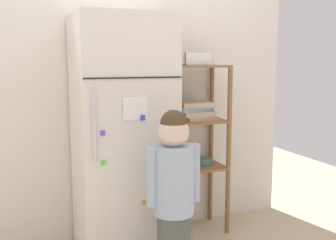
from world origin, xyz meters
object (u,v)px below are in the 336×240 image
at_px(child_standing, 173,179).
at_px(pantry_shelf_unit, 196,129).
at_px(fruit_bin, 193,60).
at_px(refrigerator, 123,137).

height_order(child_standing, pantry_shelf_unit, pantry_shelf_unit).
bearing_deg(child_standing, pantry_shelf_unit, 54.71).
xyz_separation_m(child_standing, fruit_bin, (0.41, 0.62, 0.70)).
relative_size(child_standing, fruit_bin, 4.78).
bearing_deg(pantry_shelf_unit, fruit_bin, -164.60).
bearing_deg(fruit_bin, refrigerator, -169.03).
bearing_deg(fruit_bin, pantry_shelf_unit, 15.40).
relative_size(refrigerator, child_standing, 1.55).
distance_m(pantry_shelf_unit, fruit_bin, 0.53).
height_order(refrigerator, child_standing, refrigerator).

